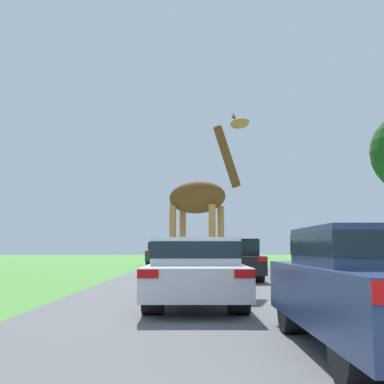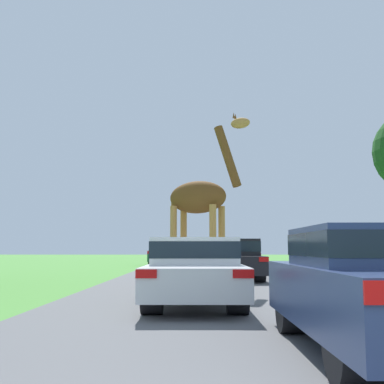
{
  "view_description": "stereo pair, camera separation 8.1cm",
  "coord_description": "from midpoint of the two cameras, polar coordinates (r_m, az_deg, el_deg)",
  "views": [
    {
      "loc": [
        -0.87,
        -1.35,
        1.14
      ],
      "look_at": [
        -0.89,
        12.3,
        2.73
      ],
      "focal_mm": 45.0,
      "sensor_mm": 36.0,
      "label": 1
    },
    {
      "loc": [
        -0.78,
        -1.35,
        1.14
      ],
      "look_at": [
        -0.89,
        12.3,
        2.73
      ],
      "focal_mm": 45.0,
      "sensor_mm": 36.0,
      "label": 2
    }
  ],
  "objects": [
    {
      "name": "car_far_ahead",
      "position": [
        25.78,
        5.22,
        -7.5
      ],
      "size": [
        1.85,
        4.5,
        1.35
      ],
      "color": "#561914",
      "rests_on": "ground"
    },
    {
      "name": "car_queue_left",
      "position": [
        17.65,
        5.0,
        -7.83
      ],
      "size": [
        1.74,
        4.37,
        1.46
      ],
      "color": "black",
      "rests_on": "ground"
    },
    {
      "name": "car_queue_right",
      "position": [
        31.91,
        -3.67,
        -7.24
      ],
      "size": [
        1.74,
        3.99,
        1.52
      ],
      "color": "#144C28",
      "rests_on": "ground"
    },
    {
      "name": "car_verge_right",
      "position": [
        9.79,
        0.25,
        -9.11
      ],
      "size": [
        1.84,
        4.5,
        1.34
      ],
      "color": "silver",
      "rests_on": "ground"
    },
    {
      "name": "car_rear_follower",
      "position": [
        30.59,
        5.05,
        -7.42
      ],
      "size": [
        1.89,
        4.04,
        1.31
      ],
      "color": "gray",
      "rests_on": "ground"
    },
    {
      "name": "giraffe_near_road",
      "position": [
        13.67,
        0.84,
        -1.44
      ],
      "size": [
        2.44,
        1.51,
        4.91
      ],
      "rotation": [
        0.0,
        0.0,
        -2.02
      ],
      "color": "#B77F3D",
      "rests_on": "ground"
    },
    {
      "name": "road",
      "position": [
        31.38,
        1.61,
        -8.71
      ],
      "size": [
        7.67,
        120.0,
        0.0
      ],
      "color": "#5B5B5E",
      "rests_on": "ground"
    },
    {
      "name": "car_lead_maroon",
      "position": [
        5.79,
        21.47,
        -10.19
      ],
      "size": [
        1.82,
        4.22,
        1.38
      ],
      "color": "navy",
      "rests_on": "ground"
    }
  ]
}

